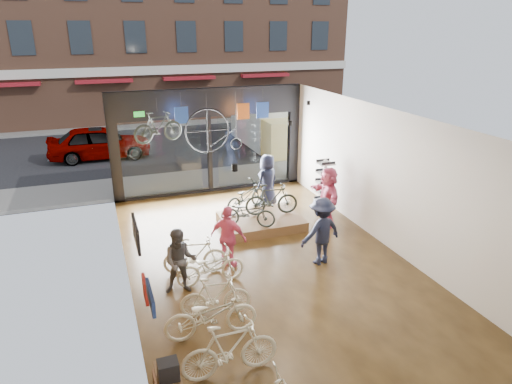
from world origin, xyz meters
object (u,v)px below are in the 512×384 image
box_truck (272,123)px  floor_bike_2 (211,315)px  customer_1 (180,261)px  floor_bike_5 (195,255)px  display_bike_mid (272,199)px  customer_3 (321,231)px  floor_bike_4 (211,267)px  sunglasses_rack (324,187)px  penny_farthing (217,132)px  hung_bike (158,127)px  floor_bike_1 (230,349)px  customer_2 (228,237)px  display_platform (261,222)px  floor_bike_3 (215,296)px  display_bike_left (248,213)px  customer_5 (328,197)px  street_car (99,142)px  display_bike_right (246,197)px  customer_4 (267,181)px

box_truck → floor_bike_2: box_truck is taller
customer_1 → floor_bike_5: bearing=67.6°
display_bike_mid → customer_3: customer_3 is taller
floor_bike_4 → customer_3: size_ratio=0.92×
display_bike_mid → sunglasses_rack: sunglasses_rack is taller
floor_bike_5 → customer_1: customer_1 is taller
sunglasses_rack → penny_farthing: penny_farthing is taller
hung_bike → floor_bike_5: bearing=166.0°
floor_bike_1 → customer_2: 3.86m
floor_bike_1 → customer_3: 4.61m
display_platform → sunglasses_rack: sunglasses_rack is taller
floor_bike_3 → display_bike_mid: (2.90, 4.08, 0.34)m
floor_bike_1 → sunglasses_rack: bearing=-39.2°
floor_bike_4 → display_platform: 3.55m
customer_2 → customer_3: (2.30, -0.58, 0.06)m
box_truck → display_platform: bearing=-113.5°
display_bike_left → customer_5: size_ratio=0.86×
floor_bike_5 → display_bike_mid: display_bike_mid is taller
floor_bike_3 → customer_1: size_ratio=0.95×
customer_2 → hung_bike: size_ratio=1.06×
display_platform → customer_1: customer_1 is taller
floor_bike_4 → display_platform: bearing=-41.5°
customer_2 → hung_bike: hung_bike is taller
street_car → customer_2: size_ratio=2.72×
customer_3 → sunglasses_rack: size_ratio=0.99×
display_bike_right → customer_1: 4.49m
display_bike_right → floor_bike_5: bearing=111.1°
floor_bike_5 → display_bike_left: bearing=-39.6°
display_bike_mid → customer_5: (1.58, -0.67, 0.13)m
customer_4 → sunglasses_rack: customer_4 is taller
display_platform → customer_4: (0.78, 1.49, 0.76)m
street_car → box_truck: box_truck is taller
sunglasses_rack → penny_farthing: 4.01m
floor_bike_3 → display_bike_left: 3.99m
street_car → floor_bike_2: (1.59, -14.31, -0.29)m
floor_bike_2 → penny_farthing: size_ratio=0.98×
floor_bike_5 → sunglasses_rack: bearing=-52.8°
hung_bike → display_bike_left: bearing=-154.8°
customer_1 → customer_2: 1.55m
floor_bike_3 → display_bike_left: size_ratio=0.94×
customer_3 → floor_bike_3: bearing=11.4°
street_car → floor_bike_3: bearing=-172.3°
penny_farthing → floor_bike_4: bearing=-107.3°
floor_bike_5 → display_platform: size_ratio=0.66×
customer_4 → street_car: bearing=-84.3°
street_car → customer_3: (5.01, -12.36, 0.13)m
floor_bike_2 → display_bike_mid: display_bike_mid is taller
display_bike_mid → hung_bike: bearing=69.0°
box_truck → display_platform: 9.53m
floor_bike_1 → customer_5: 7.04m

